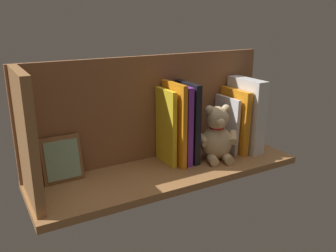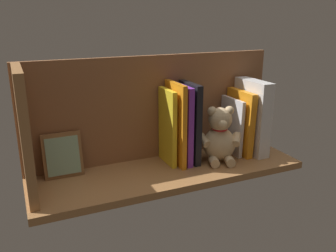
{
  "view_description": "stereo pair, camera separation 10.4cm",
  "coord_description": "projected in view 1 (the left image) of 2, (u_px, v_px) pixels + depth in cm",
  "views": [
    {
      "loc": [
        52.15,
        91.64,
        47.41
      ],
      "look_at": [
        0.0,
        0.0,
        14.2
      ],
      "focal_mm": 38.35,
      "sensor_mm": 36.0,
      "label": 1
    },
    {
      "loc": [
        42.84,
        96.35,
        47.41
      ],
      "look_at": [
        0.0,
        0.0,
        14.2
      ],
      "focal_mm": 38.35,
      "sensor_mm": 36.0,
      "label": 2
    }
  ],
  "objects": [
    {
      "name": "book_2",
      "position": [
        187.0,
        122.0,
        1.18
      ],
      "size": [
        2.08,
        13.22,
        26.33
      ],
      "primitive_type": "cube",
      "color": "black",
      "rests_on": "ground_plane"
    },
    {
      "name": "shelf_side_divider",
      "position": [
        26.0,
        138.0,
        0.9
      ],
      "size": [
        2.4,
        21.3,
        34.65
      ],
      "primitive_type": "cube",
      "color": "#9E6B3D",
      "rests_on": "ground_plane"
    },
    {
      "name": "shelf_back_panel",
      "position": [
        151.0,
        108.0,
        1.19
      ],
      "size": [
        86.13,
        1.5,
        34.65
      ],
      "primitive_type": "cube",
      "color": "#915B38",
      "rests_on": "ground_plane"
    },
    {
      "name": "book_1",
      "position": [
        226.0,
        124.0,
        1.27
      ],
      "size": [
        1.62,
        12.85,
        19.61
      ],
      "primitive_type": "cube",
      "rotation": [
        0.0,
        -0.02,
        0.0
      ],
      "color": "silver",
      "rests_on": "ground_plane"
    },
    {
      "name": "teddy_bear",
      "position": [
        217.0,
        136.0,
        1.2
      ],
      "size": [
        14.4,
        14.22,
        18.74
      ],
      "rotation": [
        0.0,
        0.0,
        -0.33
      ],
      "color": "#D1B284",
      "rests_on": "ground_plane"
    },
    {
      "name": "book_4",
      "position": [
        174.0,
        124.0,
        1.16
      ],
      "size": [
        1.52,
        13.71,
        26.82
      ],
      "primitive_type": "cube",
      "color": "orange",
      "rests_on": "ground_plane"
    },
    {
      "name": "ground_plane",
      "position": [
        168.0,
        171.0,
        1.15
      ],
      "size": [
        86.13,
        27.3,
        2.2
      ],
      "primitive_type": "cube",
      "color": "#9E6B3D"
    },
    {
      "name": "book_3",
      "position": [
        180.0,
        124.0,
        1.17
      ],
      "size": [
        1.92,
        13.14,
        25.81
      ],
      "primitive_type": "cube",
      "color": "purple",
      "rests_on": "ground_plane"
    },
    {
      "name": "book_0",
      "position": [
        234.0,
        120.0,
        1.27
      ],
      "size": [
        3.01,
        14.77,
        22.31
      ],
      "primitive_type": "cube",
      "rotation": [
        0.0,
        -0.03,
        0.0
      ],
      "color": "orange",
      "rests_on": "ground_plane"
    },
    {
      "name": "book_5",
      "position": [
        166.0,
        127.0,
        1.16
      ],
      "size": [
        1.52,
        11.4,
        24.67
      ],
      "primitive_type": "cube",
      "color": "yellow",
      "rests_on": "ground_plane"
    },
    {
      "name": "picture_frame_leaning",
      "position": [
        62.0,
        159.0,
        1.05
      ],
      "size": [
        11.59,
        4.05,
        13.58
      ],
      "color": "brown",
      "rests_on": "ground_plane"
    },
    {
      "name": "dictionary_thick_white",
      "position": [
        245.0,
        114.0,
        1.28
      ],
      "size": [
        4.63,
        16.47,
        25.74
      ],
      "primitive_type": "cube",
      "color": "white",
      "rests_on": "ground_plane"
    }
  ]
}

